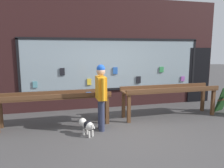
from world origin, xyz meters
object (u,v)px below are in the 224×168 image
Objects in this scene: person_browsing at (101,92)px; small_dog at (87,125)px; display_table_left at (55,99)px; display_table_right at (170,92)px.

person_browsing is 3.38× the size of small_dog.
display_table_right is at bearing -0.05° from display_table_left.
display_table_left is 1.32m from person_browsing.
display_table_right reaches higher than display_table_left.
person_browsing is (1.14, -0.62, 0.25)m from display_table_left.
display_table_left is 1.00× the size of display_table_right.
display_table_left is 1.77× the size of person_browsing.
display_table_left is 3.39m from display_table_right.
person_browsing reaches higher than display_table_right.
person_browsing is at bearing -28.53° from display_table_left.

